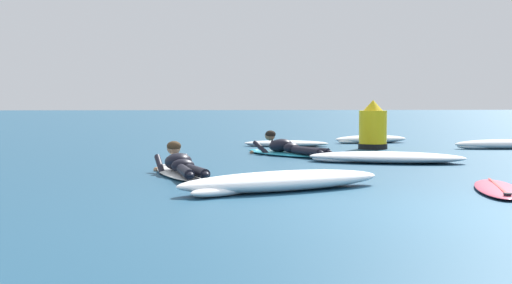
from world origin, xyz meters
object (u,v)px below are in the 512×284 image
(surfer_far, at_px, (285,149))
(drifting_surfboard, at_px, (498,189))
(surfer_near, at_px, (180,167))
(channel_marker_buoy, at_px, (373,129))

(surfer_far, bearing_deg, drifting_surfboard, -72.59)
(surfer_near, distance_m, channel_marker_buoy, 7.13)
(drifting_surfboard, bearing_deg, surfer_far, 107.41)
(channel_marker_buoy, bearing_deg, surfer_far, -140.36)
(surfer_near, height_order, channel_marker_buoy, channel_marker_buoy)
(surfer_far, relative_size, channel_marker_buoy, 2.12)
(surfer_near, relative_size, channel_marker_buoy, 2.38)
(surfer_near, relative_size, drifting_surfboard, 1.26)
(surfer_far, distance_m, channel_marker_buoy, 2.92)
(surfer_far, bearing_deg, surfer_near, -117.72)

